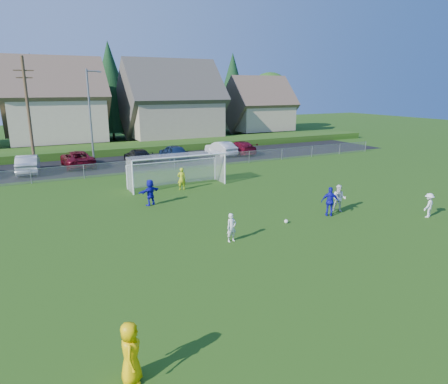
{
  "coord_description": "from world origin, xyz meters",
  "views": [
    {
      "loc": [
        -10.37,
        -12.34,
        7.4
      ],
      "look_at": [
        0.0,
        8.0,
        1.4
      ],
      "focal_mm": 32.0,
      "sensor_mm": 36.0,
      "label": 1
    }
  ],
  "objects": [
    {
      "name": "car_g",
      "position": [
        11.81,
        27.17,
        0.73
      ],
      "size": [
        2.1,
        5.08,
        1.47
      ],
      "primitive_type": "imported",
      "rotation": [
        0.0,
        0.0,
        3.13
      ],
      "color": "maroon",
      "rests_on": "ground"
    },
    {
      "name": "tree_row",
      "position": [
        1.04,
        48.74,
        6.91
      ],
      "size": [
        65.98,
        12.36,
        13.8
      ],
      "color": "#382616",
      "rests_on": "ground"
    },
    {
      "name": "player_white_b",
      "position": [
        6.5,
        5.32,
        0.85
      ],
      "size": [
        1.02,
        1.04,
        1.69
      ],
      "primitive_type": "imported",
      "rotation": [
        0.0,
        0.0,
        -0.86
      ],
      "color": "white",
      "rests_on": "ground"
    },
    {
      "name": "player_blue_a",
      "position": [
        5.47,
        4.93,
        0.88
      ],
      "size": [
        1.1,
        0.92,
        1.76
      ],
      "primitive_type": "imported",
      "rotation": [
        0.0,
        0.0,
        2.56
      ],
      "color": "#1412AE",
      "rests_on": "ground"
    },
    {
      "name": "utility_pole",
      "position": [
        -9.5,
        27.0,
        5.15
      ],
      "size": [
        1.6,
        0.26,
        10.0
      ],
      "color": "#473321",
      "rests_on": "ground"
    },
    {
      "name": "houses_row",
      "position": [
        1.97,
        42.46,
        7.33
      ],
      "size": [
        53.9,
        11.45,
        13.27
      ],
      "color": "tan",
      "rests_on": "ground"
    },
    {
      "name": "player_blue_b",
      "position": [
        -3.33,
        11.95,
        0.85
      ],
      "size": [
        1.64,
        1.05,
        1.69
      ],
      "primitive_type": "imported",
      "rotation": [
        0.0,
        0.0,
        3.52
      ],
      "color": "#1412AE",
      "rests_on": "ground"
    },
    {
      "name": "chainlink_fence",
      "position": [
        0.0,
        22.0,
        0.63
      ],
      "size": [
        52.06,
        0.06,
        1.2
      ],
      "color": "gray",
      "rests_on": "ground"
    },
    {
      "name": "grass_embankment",
      "position": [
        0.0,
        35.0,
        0.4
      ],
      "size": [
        70.0,
        6.0,
        0.8
      ],
      "primitive_type": "cube",
      "color": "#1E420F",
      "rests_on": "ground"
    },
    {
      "name": "ground",
      "position": [
        0.0,
        0.0,
        0.0
      ],
      "size": [
        160.0,
        160.0,
        0.0
      ],
      "primitive_type": "plane",
      "color": "#193D0C",
      "rests_on": "ground"
    },
    {
      "name": "car_f",
      "position": [
        9.53,
        27.46,
        0.77
      ],
      "size": [
        2.04,
        4.8,
        1.54
      ],
      "primitive_type": "imported",
      "rotation": [
        0.0,
        0.0,
        3.23
      ],
      "color": "silver",
      "rests_on": "ground"
    },
    {
      "name": "player_white_a",
      "position": [
        -1.62,
        4.0,
        0.72
      ],
      "size": [
        0.56,
        0.4,
        1.44
      ],
      "primitive_type": "imported",
      "rotation": [
        0.0,
        0.0,
        0.11
      ],
      "color": "white",
      "rests_on": "ground"
    },
    {
      "name": "goalkeeper",
      "position": [
        -0.07,
        14.8,
        0.83
      ],
      "size": [
        0.68,
        0.53,
        1.66
      ],
      "primitive_type": "imported",
      "rotation": [
        0.0,
        0.0,
        2.9
      ],
      "color": "#B5C917",
      "rests_on": "ground"
    },
    {
      "name": "car_b",
      "position": [
        -10.06,
        26.61,
        0.82
      ],
      "size": [
        2.15,
        5.11,
        1.64
      ],
      "primitive_type": "imported",
      "rotation": [
        0.0,
        0.0,
        3.06
      ],
      "color": "#BABABA",
      "rests_on": "ground"
    },
    {
      "name": "soccer_goal",
      "position": [
        0.0,
        16.05,
        1.63
      ],
      "size": [
        7.42,
        1.9,
        2.5
      ],
      "color": "white",
      "rests_on": "ground"
    },
    {
      "name": "car_e",
      "position": [
        3.8,
        27.17,
        0.8
      ],
      "size": [
        2.12,
        4.77,
        1.59
      ],
      "primitive_type": "imported",
      "rotation": [
        0.0,
        0.0,
        3.19
      ],
      "color": "#142648",
      "rests_on": "ground"
    },
    {
      "name": "soccer_ball",
      "position": [
        2.39,
        4.99,
        0.11
      ],
      "size": [
        0.22,
        0.22,
        0.22
      ],
      "primitive_type": "sphere",
      "color": "white",
      "rests_on": "ground"
    },
    {
      "name": "car_c",
      "position": [
        -5.76,
        27.68,
        0.77
      ],
      "size": [
        2.79,
        5.67,
        1.55
      ],
      "primitive_type": "imported",
      "rotation": [
        0.0,
        0.0,
        3.18
      ],
      "color": "#5A0A17",
      "rests_on": "ground"
    },
    {
      "name": "referee",
      "position": [
        -8.51,
        -3.43,
        0.85
      ],
      "size": [
        0.77,
        0.96,
        1.7
      ],
      "primitive_type": "imported",
      "rotation": [
        0.0,
        0.0,
        1.25
      ],
      "color": "#FFC705",
      "rests_on": "ground"
    },
    {
      "name": "asphalt_lot",
      "position": [
        0.0,
        27.5,
        0.01
      ],
      "size": [
        60.0,
        60.0,
        0.0
      ],
      "primitive_type": "plane",
      "color": "black",
      "rests_on": "ground"
    },
    {
      "name": "player_white_c",
      "position": [
        10.44,
        2.12,
        0.73
      ],
      "size": [
        1.05,
        0.77,
        1.45
      ],
      "primitive_type": "imported",
      "rotation": [
        0.0,
        0.0,
        3.41
      ],
      "color": "white",
      "rests_on": "ground"
    },
    {
      "name": "car_d",
      "position": [
        -0.11,
        26.74,
        0.73
      ],
      "size": [
        2.12,
        5.03,
        1.45
      ],
      "primitive_type": "imported",
      "rotation": [
        0.0,
        0.0,
        3.12
      ],
      "color": "black",
      "rests_on": "ground"
    },
    {
      "name": "streetlight",
      "position": [
        -4.45,
        26.0,
        4.84
      ],
      "size": [
        1.38,
        0.18,
        9.0
      ],
      "color": "slate",
      "rests_on": "ground"
    }
  ]
}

